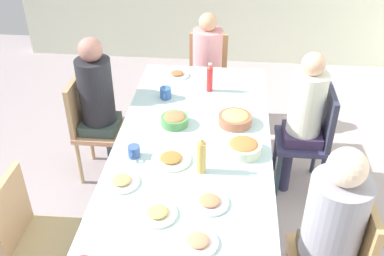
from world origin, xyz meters
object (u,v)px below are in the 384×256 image
Objects in this scene: person_1 at (331,225)px; person_5 at (207,62)px; person_4 at (98,99)px; bottle_0 at (201,156)px; dining_table at (192,155)px; chair_3 at (33,233)px; bowl_1 at (235,119)px; chair_4 at (91,123)px; bottle_1 at (210,78)px; chair_2 at (312,135)px; plate_5 at (171,159)px; plate_1 at (209,202)px; bowl_2 at (243,147)px; chair_1 at (340,256)px; cup_0 at (166,93)px; bowl_0 at (175,120)px; person_2 at (304,113)px; plate_0 at (158,213)px; plate_4 at (198,242)px; cup_1 at (134,152)px; plate_2 at (122,182)px; plate_3 at (177,74)px.

person_1 reaches higher than person_5.
bottle_0 is (0.87, 0.90, 0.15)m from person_4.
dining_table is at bearing 0.00° from person_5.
chair_3 is 3.74× the size of bowl_1.
person_1 reaches higher than chair_4.
dining_table is 10.07× the size of bottle_1.
chair_2 reaches higher than plate_5.
plate_1 is 0.93× the size of bowl_2.
chair_1 reaches higher than plate_1.
cup_0 is at bearing -138.86° from person_1.
bowl_0 is at bearing -6.83° from person_5.
cup_0 is at bearing -91.01° from person_2.
plate_0 is 1.03× the size of plate_4.
plate_1 is 1.34m from bottle_1.
bottle_1 is at bearing 157.82° from bowl_0.
plate_4 is 1.16m from bowl_1.
cup_1 is at bearing -110.31° from chair_1.
person_1 is at bearing 68.30° from cup_1.
plate_1 is 1.12× the size of bowl_0.
person_4 is 1.05m from plate_5.
cup_1 is at bearing 130.75° from chair_3.
plate_5 is at bearing -4.03° from person_5.
bottle_1 is (-1.21, 0.45, 0.10)m from plate_2.
chair_4 reaches higher than plate_4.
cup_1 is at bearing -145.58° from plate_4.
cup_1 is at bearing -111.70° from person_1.
plate_3 is (-0.41, -1.05, 0.08)m from person_2.
chair_4 is 1.52m from plate_0.
person_5 reaches higher than plate_3.
person_5 reaches higher than plate_2.
person_2 is at bearing -175.72° from chair_1.
chair_2 is at bearing 127.28° from plate_5.
plate_1 is at bearing 3.70° from bottle_1.
cup_1 is at bearing -54.73° from bowl_1.
chair_4 is (0.00, -1.82, 0.00)m from chair_2.
person_2 is 1.58m from plate_2.
plate_4 is (1.45, -0.80, 0.28)m from chair_2.
plate_4 is at bearing 34.42° from cup_1.
chair_2 is at bearing 124.10° from chair_3.
chair_4 reaches higher than cup_0.
plate_2 is at bearing -6.02° from plate_3.
chair_1 is at bearing 55.90° from chair_4.
cup_0 reaches higher than plate_0.
plate_1 is at bearing -33.24° from chair_2.
cup_0 is at bearing 173.95° from plate_2.
person_4 is 6.19× the size of plate_3.
cup_0 is (-0.02, -1.18, 0.31)m from chair_2.
chair_3 is 1.26m from person_4.
bottle_0 is at bearing 13.70° from plate_3.
bottle_0 is (1.77, 0.08, 0.20)m from person_5.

